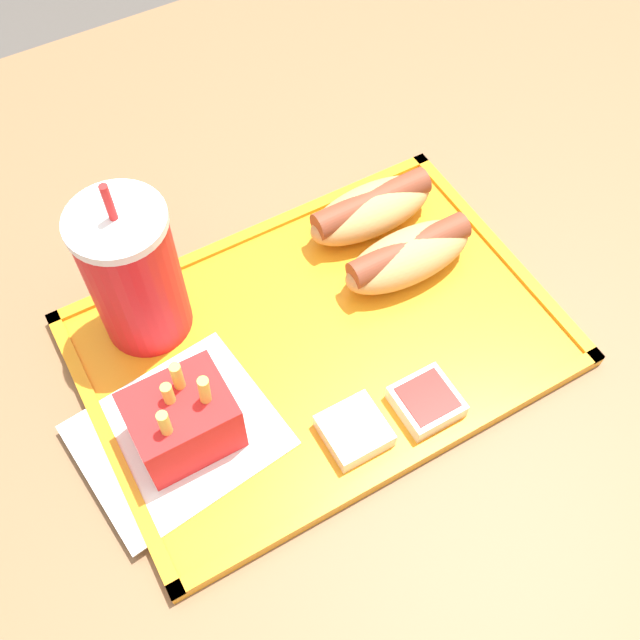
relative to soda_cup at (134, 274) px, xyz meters
The scene contains 10 objects.
ground_plane 0.85m from the soda_cup, 32.70° to the right, with size 8.00×8.00×0.00m, color #4C4742.
dining_table 0.50m from the soda_cup, 32.70° to the right, with size 1.35×1.13×0.74m.
food_tray 0.18m from the soda_cup, 36.25° to the right, with size 0.42×0.29×0.01m.
paper_napkin 0.14m from the soda_cup, 101.65° to the right, with size 0.17×0.15×0.00m.
soda_cup is the anchor object (origin of this frame).
hot_dog_far 0.24m from the soda_cup, ahead, with size 0.13×0.06×0.05m.
hot_dog_near 0.25m from the soda_cup, 16.33° to the right, with size 0.13×0.06×0.05m.
fries_carton 0.13m from the soda_cup, 97.79° to the right, with size 0.08×0.07×0.09m.
sauce_cup_mayo 0.23m from the soda_cup, 61.27° to the right, with size 0.05×0.05×0.02m.
sauce_cup_ketchup 0.27m from the soda_cup, 48.79° to the right, with size 0.05×0.05×0.02m.
Camera 1 is at (-0.22, -0.29, 1.34)m, focal length 42.00 mm.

